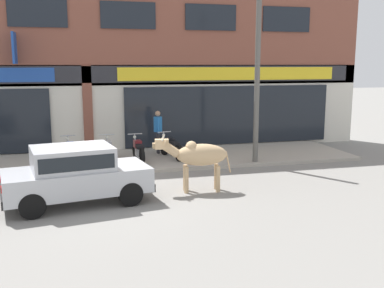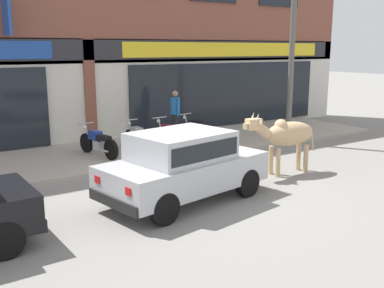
{
  "view_description": "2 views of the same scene",
  "coord_description": "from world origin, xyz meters",
  "px_view_note": "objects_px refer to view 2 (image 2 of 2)",
  "views": [
    {
      "loc": [
        -0.35,
        -11.66,
        3.47
      ],
      "look_at": [
        2.86,
        1.0,
        1.12
      ],
      "focal_mm": 42.0,
      "sensor_mm": 36.0,
      "label": 1
    },
    {
      "loc": [
        -5.21,
        -7.96,
        3.1
      ],
      "look_at": [
        0.69,
        1.0,
        0.81
      ],
      "focal_mm": 42.0,
      "sensor_mm": 36.0,
      "label": 2
    }
  ],
  "objects_px": {
    "cow": "(286,135)",
    "motorcycle_3": "(199,130)",
    "car_0": "(183,163)",
    "utility_pole": "(292,54)",
    "motorcycle_2": "(170,135)",
    "pedestrian": "(175,109)",
    "motorcycle_0": "(98,142)",
    "motorcycle_1": "(139,139)"
  },
  "relations": [
    {
      "from": "cow",
      "to": "utility_pole",
      "type": "distance_m",
      "value": 4.27
    },
    {
      "from": "motorcycle_3",
      "to": "motorcycle_1",
      "type": "bearing_deg",
      "value": -176.57
    },
    {
      "from": "cow",
      "to": "utility_pole",
      "type": "bearing_deg",
      "value": 43.7
    },
    {
      "from": "motorcycle_0",
      "to": "motorcycle_2",
      "type": "bearing_deg",
      "value": -5.38
    },
    {
      "from": "utility_pole",
      "to": "cow",
      "type": "bearing_deg",
      "value": -136.3
    },
    {
      "from": "car_0",
      "to": "utility_pole",
      "type": "xyz_separation_m",
      "value": [
        5.99,
        2.96,
        2.12
      ]
    },
    {
      "from": "motorcycle_2",
      "to": "cow",
      "type": "bearing_deg",
      "value": -72.94
    },
    {
      "from": "motorcycle_0",
      "to": "motorcycle_3",
      "type": "relative_size",
      "value": 1.01
    },
    {
      "from": "motorcycle_0",
      "to": "motorcycle_3",
      "type": "bearing_deg",
      "value": -0.0
    },
    {
      "from": "utility_pole",
      "to": "motorcycle_0",
      "type": "bearing_deg",
      "value": 168.01
    },
    {
      "from": "car_0",
      "to": "utility_pole",
      "type": "height_order",
      "value": "utility_pole"
    },
    {
      "from": "car_0",
      "to": "motorcycle_3",
      "type": "distance_m",
      "value": 5.4
    },
    {
      "from": "car_0",
      "to": "motorcycle_2",
      "type": "height_order",
      "value": "car_0"
    },
    {
      "from": "motorcycle_3",
      "to": "utility_pole",
      "type": "xyz_separation_m",
      "value": [
        2.69,
        -1.3,
        2.43
      ]
    },
    {
      "from": "motorcycle_2",
      "to": "motorcycle_0",
      "type": "bearing_deg",
      "value": 174.62
    },
    {
      "from": "pedestrian",
      "to": "car_0",
      "type": "bearing_deg",
      "value": -119.72
    },
    {
      "from": "motorcycle_0",
      "to": "motorcycle_1",
      "type": "distance_m",
      "value": 1.22
    },
    {
      "from": "motorcycle_0",
      "to": "utility_pole",
      "type": "height_order",
      "value": "utility_pole"
    },
    {
      "from": "motorcycle_1",
      "to": "motorcycle_3",
      "type": "height_order",
      "value": "same"
    },
    {
      "from": "car_0",
      "to": "motorcycle_3",
      "type": "height_order",
      "value": "car_0"
    },
    {
      "from": "motorcycle_0",
      "to": "pedestrian",
      "type": "xyz_separation_m",
      "value": [
        3.14,
        0.99,
        0.6
      ]
    },
    {
      "from": "cow",
      "to": "car_0",
      "type": "relative_size",
      "value": 0.57
    },
    {
      "from": "car_0",
      "to": "motorcycle_2",
      "type": "distance_m",
      "value": 4.57
    },
    {
      "from": "motorcycle_1",
      "to": "motorcycle_3",
      "type": "xyz_separation_m",
      "value": [
        2.23,
        0.13,
        0.0
      ]
    },
    {
      "from": "motorcycle_1",
      "to": "pedestrian",
      "type": "xyz_separation_m",
      "value": [
        1.93,
        1.12,
        0.6
      ]
    },
    {
      "from": "car_0",
      "to": "motorcycle_0",
      "type": "xyz_separation_m",
      "value": [
        -0.14,
        4.27,
        -0.31
      ]
    },
    {
      "from": "motorcycle_1",
      "to": "motorcycle_3",
      "type": "distance_m",
      "value": 2.24
    },
    {
      "from": "motorcycle_0",
      "to": "motorcycle_2",
      "type": "height_order",
      "value": "same"
    },
    {
      "from": "pedestrian",
      "to": "utility_pole",
      "type": "relative_size",
      "value": 0.28
    },
    {
      "from": "cow",
      "to": "pedestrian",
      "type": "xyz_separation_m",
      "value": [
        -0.24,
        4.92,
        0.1
      ]
    },
    {
      "from": "motorcycle_0",
      "to": "motorcycle_1",
      "type": "xyz_separation_m",
      "value": [
        1.21,
        -0.13,
        0.0
      ]
    },
    {
      "from": "car_0",
      "to": "utility_pole",
      "type": "distance_m",
      "value": 7.01
    },
    {
      "from": "cow",
      "to": "motorcycle_3",
      "type": "bearing_deg",
      "value": 89.05
    },
    {
      "from": "utility_pole",
      "to": "motorcycle_2",
      "type": "bearing_deg",
      "value": 164.34
    },
    {
      "from": "car_0",
      "to": "utility_pole",
      "type": "bearing_deg",
      "value": 26.33
    },
    {
      "from": "motorcycle_3",
      "to": "utility_pole",
      "type": "relative_size",
      "value": 0.32
    },
    {
      "from": "car_0",
      "to": "motorcycle_0",
      "type": "height_order",
      "value": "car_0"
    },
    {
      "from": "pedestrian",
      "to": "utility_pole",
      "type": "height_order",
      "value": "utility_pole"
    },
    {
      "from": "car_0",
      "to": "motorcycle_1",
      "type": "xyz_separation_m",
      "value": [
        1.07,
        4.13,
        -0.31
      ]
    },
    {
      "from": "cow",
      "to": "utility_pole",
      "type": "relative_size",
      "value": 0.38
    },
    {
      "from": "motorcycle_3",
      "to": "pedestrian",
      "type": "distance_m",
      "value": 1.19
    },
    {
      "from": "motorcycle_0",
      "to": "motorcycle_2",
      "type": "distance_m",
      "value": 2.25
    }
  ]
}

